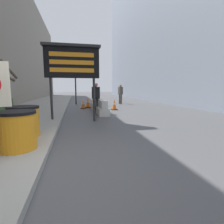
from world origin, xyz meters
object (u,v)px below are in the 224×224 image
(traffic_cone_far, at_px, (83,104))
(message_board, at_px, (72,63))
(barrel_drum_foreground, at_px, (17,130))
(traffic_light_near_curb, at_px, (75,68))
(traffic_cone_near, at_px, (88,103))
(traffic_cone_mid, at_px, (114,105))
(pedestrian_passerby, at_px, (96,95))
(barrel_drum_middle, at_px, (24,121))
(jersey_barrier_white, at_px, (102,108))
(pedestrian_worker, at_px, (120,92))
(jersey_barrier_cream, at_px, (97,104))

(traffic_cone_far, bearing_deg, message_board, -97.28)
(barrel_drum_foreground, height_order, traffic_light_near_curb, traffic_light_near_curb)
(traffic_cone_near, xyz_separation_m, traffic_light_near_curb, (-0.84, 2.88, 2.77))
(message_board, distance_m, traffic_cone_mid, 4.92)
(traffic_light_near_curb, distance_m, pedestrian_passerby, 6.34)
(barrel_drum_middle, bearing_deg, traffic_cone_near, 74.02)
(barrel_drum_foreground, bearing_deg, message_board, 72.49)
(jersey_barrier_white, relative_size, pedestrian_passerby, 1.05)
(traffic_cone_far, xyz_separation_m, pedestrian_worker, (3.51, 3.23, 0.73))
(jersey_barrier_white, xyz_separation_m, traffic_cone_far, (-0.89, 2.90, -0.04))
(jersey_barrier_cream, distance_m, traffic_cone_near, 1.29)
(barrel_drum_foreground, relative_size, jersey_barrier_white, 0.45)
(jersey_barrier_white, bearing_deg, traffic_cone_near, 98.02)
(traffic_cone_far, relative_size, pedestrian_passerby, 0.36)
(barrel_drum_middle, distance_m, traffic_cone_far, 7.47)
(barrel_drum_foreground, xyz_separation_m, jersey_barrier_cream, (2.62, 7.69, -0.19))
(jersey_barrier_cream, bearing_deg, traffic_light_near_curb, 108.23)
(traffic_cone_near, relative_size, pedestrian_worker, 0.42)
(message_board, relative_size, jersey_barrier_white, 1.76)
(message_board, relative_size, pedestrian_passerby, 1.84)
(pedestrian_passerby, bearing_deg, traffic_cone_near, -77.86)
(barrel_drum_middle, distance_m, traffic_cone_mid, 7.30)
(jersey_barrier_cream, bearing_deg, jersey_barrier_white, -90.00)
(barrel_drum_foreground, height_order, pedestrian_passerby, pedestrian_passerby)
(barrel_drum_foreground, distance_m, traffic_cone_mid, 8.12)
(message_board, bearing_deg, pedestrian_passerby, 61.79)
(traffic_cone_near, relative_size, traffic_cone_far, 1.18)
(jersey_barrier_white, xyz_separation_m, jersey_barrier_cream, (-0.00, 2.33, 0.00))
(barrel_drum_foreground, distance_m, barrel_drum_middle, 1.03)
(pedestrian_passerby, bearing_deg, message_board, 69.51)
(jersey_barrier_cream, distance_m, traffic_cone_far, 1.05)
(jersey_barrier_cream, xyz_separation_m, traffic_cone_mid, (1.09, -0.47, -0.01))
(message_board, relative_size, traffic_cone_near, 4.31)
(barrel_drum_middle, bearing_deg, jersey_barrier_cream, 67.62)
(pedestrian_worker, bearing_deg, traffic_light_near_curb, 74.34)
(message_board, bearing_deg, jersey_barrier_cream, 70.09)
(traffic_light_near_curb, bearing_deg, message_board, -91.02)
(barrel_drum_foreground, distance_m, pedestrian_worker, 12.63)
(barrel_drum_middle, xyz_separation_m, jersey_barrier_white, (2.75, 4.34, -0.20))
(barrel_drum_middle, relative_size, jersey_barrier_white, 0.45)
(traffic_cone_mid, bearing_deg, traffic_light_near_curb, 118.21)
(traffic_cone_far, height_order, pedestrian_passerby, pedestrian_passerby)
(barrel_drum_middle, bearing_deg, pedestrian_worker, 62.83)
(barrel_drum_foreground, bearing_deg, jersey_barrier_cream, 71.20)
(message_board, distance_m, jersey_barrier_cream, 4.83)
(traffic_cone_near, bearing_deg, traffic_cone_far, -122.08)
(jersey_barrier_white, height_order, jersey_barrier_cream, jersey_barrier_cream)
(traffic_light_near_curb, height_order, pedestrian_passerby, traffic_light_near_curb)
(jersey_barrier_white, bearing_deg, barrel_drum_foreground, -116.05)
(traffic_light_near_curb, bearing_deg, pedestrian_passerby, -79.65)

